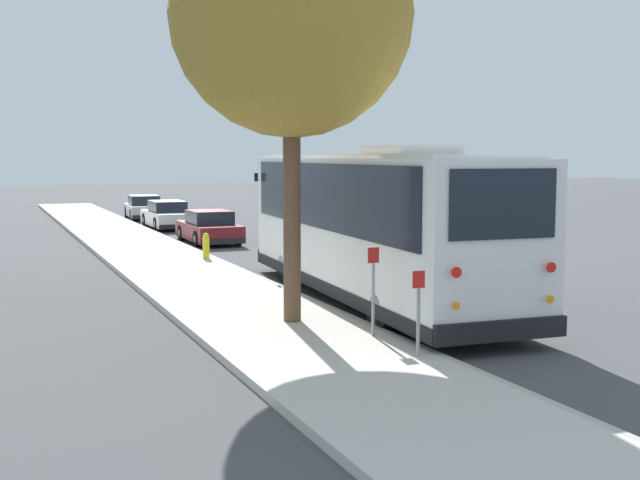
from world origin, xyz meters
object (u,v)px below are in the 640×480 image
(sign_post_far, at_px, (373,290))
(fire_hydrant, at_px, (206,246))
(parked_sedan_white, at_px, (167,216))
(parked_sedan_silver, at_px, (144,208))
(sign_post_near, at_px, (418,312))
(parked_sedan_maroon, at_px, (209,228))
(shuttle_bus, at_px, (372,219))

(sign_post_far, height_order, fire_hydrant, sign_post_far)
(parked_sedan_white, distance_m, fire_hydrant, 12.57)
(parked_sedan_white, bearing_deg, sign_post_far, 176.33)
(parked_sedan_silver, relative_size, sign_post_near, 3.01)
(sign_post_near, distance_m, sign_post_far, 1.63)
(parked_sedan_white, xyz_separation_m, parked_sedan_silver, (6.13, -0.07, -0.02))
(parked_sedan_white, bearing_deg, fire_hydrant, 173.27)
(parked_sedan_maroon, relative_size, sign_post_far, 2.59)
(shuttle_bus, distance_m, parked_sedan_silver, 26.72)
(sign_post_near, bearing_deg, shuttle_bus, -19.30)
(parked_sedan_maroon, height_order, sign_post_far, sign_post_far)
(fire_hydrant, bearing_deg, parked_sedan_silver, -4.72)
(parked_sedan_maroon, xyz_separation_m, sign_post_near, (-19.19, 1.70, 0.28))
(sign_post_near, bearing_deg, parked_sedan_silver, -2.87)
(parked_sedan_silver, relative_size, fire_hydrant, 5.21)
(parked_sedan_maroon, bearing_deg, parked_sedan_silver, 0.41)
(shuttle_bus, height_order, fire_hydrant, shuttle_bus)
(parked_sedan_silver, xyz_separation_m, sign_post_near, (-32.19, 1.62, 0.28))
(sign_post_near, bearing_deg, parked_sedan_white, -3.38)
(parked_sedan_maroon, relative_size, parked_sedan_silver, 0.99)
(sign_post_near, xyz_separation_m, sign_post_far, (1.62, 0.00, 0.11))
(sign_post_near, height_order, fire_hydrant, sign_post_near)
(parked_sedan_white, height_order, sign_post_far, sign_post_far)
(parked_sedan_white, relative_size, sign_post_far, 2.73)
(parked_sedan_maroon, xyz_separation_m, fire_hydrant, (-5.62, 1.62, -0.04))
(parked_sedan_maroon, height_order, fire_hydrant, parked_sedan_maroon)
(shuttle_bus, relative_size, parked_sedan_maroon, 2.76)
(shuttle_bus, height_order, sign_post_near, shuttle_bus)
(parked_sedan_silver, bearing_deg, parked_sedan_maroon, -175.77)
(shuttle_bus, bearing_deg, sign_post_far, 157.42)
(parked_sedan_silver, bearing_deg, parked_sedan_white, -176.83)
(shuttle_bus, height_order, parked_sedan_maroon, shuttle_bus)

